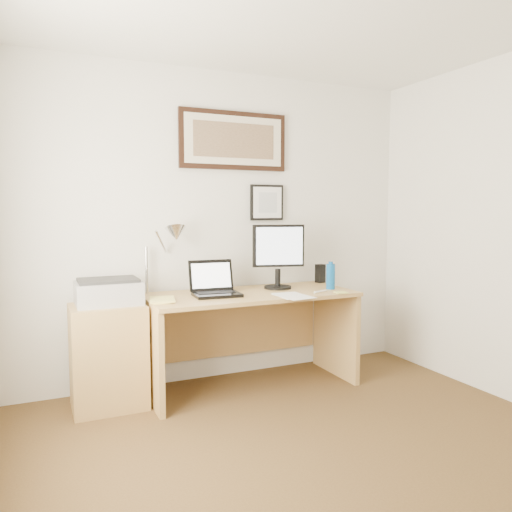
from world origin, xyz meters
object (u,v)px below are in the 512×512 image
water_bottle (331,277)px  lcd_monitor (278,253)px  book (150,300)px  printer (108,292)px  desk (246,320)px  laptop (215,288)px  side_cabinet (108,356)px

water_bottle → lcd_monitor: (-0.38, 0.19, 0.19)m
book → printer: printer is taller
water_bottle → lcd_monitor: size_ratio=0.39×
desk → lcd_monitor: lcd_monitor is taller
water_bottle → laptop: (-0.95, 0.11, -0.04)m
water_bottle → book: 1.46m
desk → printer: printer is taller
water_bottle → book: size_ratio=0.86×
desk → printer: (-1.05, -0.01, 0.30)m
water_bottle → laptop: 0.96m
water_bottle → side_cabinet: bearing=175.1°
laptop → lcd_monitor: size_ratio=0.69×
side_cabinet → desk: size_ratio=0.46×
water_bottle → book: bearing=178.4°
lcd_monitor → laptop: bearing=-172.0°
water_bottle → printer: water_bottle is taller
printer → lcd_monitor: bearing=0.6°
book → lcd_monitor: 1.13m
desk → book: bearing=-169.9°
book → desk: book is taller
lcd_monitor → book: bearing=-172.2°
lcd_monitor → desk: bearing=-178.6°
side_cabinet → lcd_monitor: 1.51m
book → water_bottle: bearing=-1.6°
water_bottle → printer: size_ratio=0.46×
book → printer: bearing=152.4°
book → laptop: bearing=7.6°
water_bottle → book: (-1.46, 0.04, -0.09)m
laptop → lcd_monitor: 0.63m
side_cabinet → printer: size_ratio=1.66×
desk → printer: bearing=-179.7°
side_cabinet → water_bottle: water_bottle is taller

